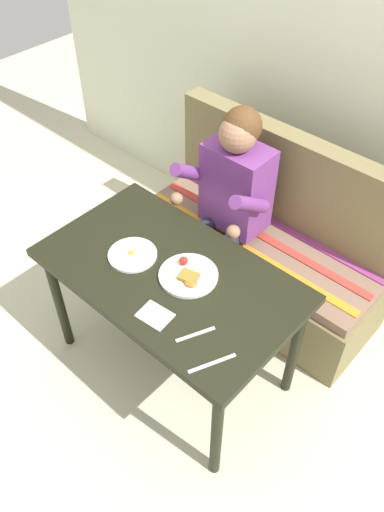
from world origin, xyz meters
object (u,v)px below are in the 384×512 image
(plate_eggs, at_px, (133,255))
(napkin, at_px, (155,315))
(couch, at_px, (263,248))
(table, at_px, (170,284))
(plate_breakfast, at_px, (188,275))
(knife, at_px, (212,363))
(person, at_px, (228,196))
(fork, at_px, (195,334))

(plate_eggs, distance_m, napkin, 0.37)
(couch, bearing_deg, napkin, -82.53)
(table, distance_m, couch, 0.83)
(couch, height_order, plate_breakfast, couch)
(couch, relative_size, knife, 7.20)
(couch, xyz_separation_m, plate_eggs, (-0.20, -0.81, 0.41))
(couch, distance_m, plate_eggs, 0.93)
(plate_breakfast, relative_size, napkin, 1.94)
(plate_breakfast, bearing_deg, person, 112.46)
(plate_breakfast, xyz_separation_m, knife, (0.37, -0.27, -0.01))
(couch, bearing_deg, fork, -71.37)
(table, relative_size, knife, 6.00)
(plate_breakfast, relative_size, knife, 1.33)
(table, xyz_separation_m, plate_breakfast, (0.08, 0.03, 0.09))
(person, distance_m, plate_breakfast, 0.60)
(person, distance_m, knife, 1.02)
(plate_breakfast, distance_m, fork, 0.32)
(napkin, xyz_separation_m, fork, (0.19, 0.04, -0.00))
(plate_eggs, height_order, knife, plate_eggs)
(person, height_order, plate_breakfast, person)
(couch, distance_m, person, 0.47)
(couch, relative_size, fork, 8.47)
(couch, bearing_deg, person, -130.01)
(plate_breakfast, bearing_deg, knife, -36.06)
(person, relative_size, fork, 7.13)
(knife, bearing_deg, napkin, -158.48)
(plate_eggs, relative_size, napkin, 1.66)
(plate_eggs, bearing_deg, napkin, -28.77)
(napkin, height_order, fork, napkin)
(plate_breakfast, xyz_separation_m, fork, (0.24, -0.21, -0.01))
(napkin, bearing_deg, fork, 12.39)
(person, bearing_deg, couch, 49.99)
(fork, bearing_deg, plate_breakfast, 162.69)
(person, relative_size, plate_eggs, 5.33)
(napkin, bearing_deg, person, 108.80)
(couch, bearing_deg, plate_eggs, -103.75)
(couch, xyz_separation_m, knife, (0.46, -1.00, 0.40))
(plate_eggs, bearing_deg, table, 11.95)
(knife, bearing_deg, plate_eggs, -172.22)
(person, bearing_deg, plate_eggs, -94.58)
(table, bearing_deg, napkin, -59.68)
(couch, height_order, napkin, couch)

